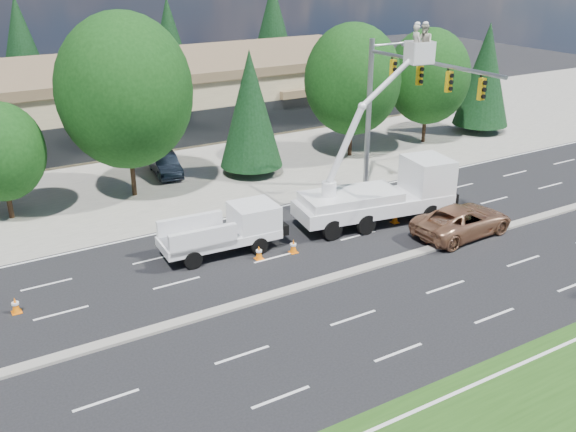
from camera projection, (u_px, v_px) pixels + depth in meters
ground at (310, 285)px, 28.30m from camera, size 140.00×140.00×0.00m
concrete_apron at (154, 165)px, 44.17m from camera, size 140.00×22.00×0.01m
road_median at (310, 284)px, 28.27m from camera, size 120.00×0.55×0.12m
strip_mall at (108, 98)px, 51.01m from camera, size 50.40×15.40×5.50m
tree_front_c at (0, 152)px, 34.02m from camera, size 4.67×4.67×6.48m
tree_front_d at (125, 91)px, 36.38m from camera, size 7.75×7.75×10.75m
tree_front_e at (250, 109)px, 40.92m from camera, size 4.10×4.10×8.08m
tree_front_f at (352, 80)px, 44.28m from camera, size 6.71×6.71×9.31m
tree_front_g at (428, 76)px, 47.76m from camera, size 6.19×6.19×8.59m
tree_front_h at (485, 74)px, 50.75m from camera, size 4.39×4.39×8.65m
tree_back_b at (22, 50)px, 57.65m from camera, size 5.18×5.18×10.21m
tree_back_c at (169, 43)px, 64.41m from camera, size 4.86×4.86×9.58m
tree_back_d at (273, 29)px, 69.83m from camera, size 5.53×5.53×10.90m
signal_mast at (393, 96)px, 36.33m from camera, size 2.76×10.16×9.00m
utility_pickup at (228, 234)px, 31.17m from camera, size 5.92×2.58×2.22m
bucket_truck at (388, 183)px, 34.25m from camera, size 8.93×3.93×10.45m
traffic_cone_a at (15, 305)px, 26.02m from camera, size 0.40×0.40×0.70m
traffic_cone_b at (259, 253)px, 30.58m from camera, size 0.40×0.40×0.70m
traffic_cone_c at (293, 246)px, 31.25m from camera, size 0.40×0.40×0.70m
traffic_cone_d at (395, 217)px, 34.69m from camera, size 0.40×0.40×0.70m
traffic_cone_e at (443, 206)px, 36.16m from camera, size 0.40×0.40×0.70m
minivan at (463, 220)px, 33.08m from camera, size 5.79×2.90×1.57m
parked_car_east at (165, 164)px, 42.09m from camera, size 2.01×4.42×1.41m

